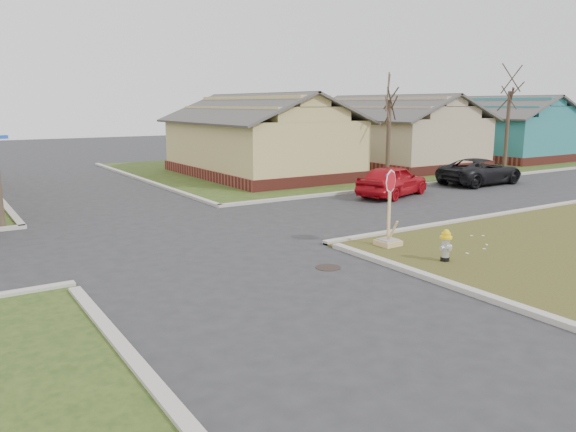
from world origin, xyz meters
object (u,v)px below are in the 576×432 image
fire_hydrant (446,244)px  stop_sign (389,229)px  dark_pickup (481,171)px  red_sedan (393,181)px

fire_hydrant → stop_sign: size_ratio=0.38×
fire_hydrant → dark_pickup: (12.74, 9.11, 0.15)m
red_sedan → dark_pickup: 6.49m
fire_hydrant → stop_sign: bearing=95.0°
stop_sign → dark_pickup: stop_sign is taller
red_sedan → dark_pickup: red_sedan is taller
dark_pickup → stop_sign: bearing=117.4°
stop_sign → red_sedan: stop_sign is taller
dark_pickup → fire_hydrant: bearing=124.1°
fire_hydrant → stop_sign: (-0.11, 2.02, 0.01)m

